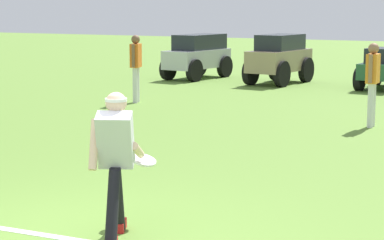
# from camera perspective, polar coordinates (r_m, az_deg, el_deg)

# --- Properties ---
(frisbee_thrower) EXTENTS (0.52, 1.10, 1.43)m
(frisbee_thrower) POSITION_cam_1_polar(r_m,az_deg,el_deg) (7.29, -5.84, -2.87)
(frisbee_thrower) COLOR black
(frisbee_thrower) RESTS_ON ground_plane
(frisbee_in_flight) EXTENTS (0.32, 0.33, 0.11)m
(frisbee_in_flight) POSITION_cam_1_polar(r_m,az_deg,el_deg) (7.88, -3.73, -3.06)
(frisbee_in_flight) COLOR white
(teammate_near_sideline) EXTENTS (0.29, 0.49, 1.56)m
(teammate_near_sideline) POSITION_cam_1_polar(r_m,az_deg,el_deg) (17.30, -4.30, 4.43)
(teammate_near_sideline) COLOR silver
(teammate_near_sideline) RESTS_ON ground_plane
(teammate_deep) EXTENTS (0.21, 0.49, 1.56)m
(teammate_deep) POSITION_cam_1_polar(r_m,az_deg,el_deg) (14.21, 13.60, 3.23)
(teammate_deep) COLOR silver
(teammate_deep) RESTS_ON ground_plane
(parked_car_slot_a) EXTENTS (1.43, 2.50, 1.34)m
(parked_car_slot_a) POSITION_cam_1_polar(r_m,az_deg,el_deg) (22.88, 0.44, 4.99)
(parked_car_slot_a) COLOR #B7BABF
(parked_car_slot_a) RESTS_ON ground_plane
(parked_car_slot_b) EXTENTS (1.41, 2.44, 1.40)m
(parked_car_slot_b) POSITION_cam_1_polar(r_m,az_deg,el_deg) (21.56, 6.68, 4.75)
(parked_car_slot_b) COLOR #998466
(parked_car_slot_b) RESTS_ON ground_plane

